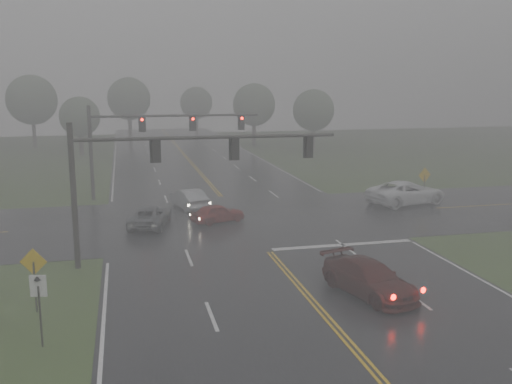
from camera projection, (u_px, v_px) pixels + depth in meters
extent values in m
plane|color=#30451D|center=(378.00, 377.00, 18.35)|extent=(180.00, 180.00, 0.00)
cube|color=black|center=(247.00, 226.00, 37.46)|extent=(18.00, 160.00, 0.02)
cube|color=black|center=(241.00, 219.00, 39.37)|extent=(120.00, 14.00, 0.02)
cube|color=silver|center=(343.00, 245.00, 33.11)|extent=(8.50, 0.50, 0.01)
imported|color=#3B0C0A|center=(368.00, 295.00, 25.45)|extent=(3.43, 5.54, 1.50)
imported|color=maroon|center=(218.00, 222.00, 38.51)|extent=(3.95, 2.63, 1.25)
imported|color=#9DA0A4|center=(189.00, 209.00, 42.66)|extent=(2.63, 4.76, 1.49)
imported|color=#4C4E52|center=(151.00, 226.00, 37.47)|extent=(3.38, 5.18, 1.32)
imported|color=white|center=(406.00, 204.00, 44.32)|extent=(6.89, 4.39, 1.77)
cylinder|color=black|center=(74.00, 197.00, 28.39)|extent=(0.29, 0.29, 7.40)
cylinder|color=black|center=(70.00, 139.00, 27.84)|extent=(0.19, 0.19, 0.82)
cylinder|color=black|center=(209.00, 137.00, 29.38)|extent=(13.65, 0.19, 0.19)
cube|color=black|center=(155.00, 151.00, 28.89)|extent=(0.35, 0.29, 1.08)
cube|color=black|center=(155.00, 150.00, 29.04)|extent=(0.57, 0.03, 1.28)
cube|color=black|center=(235.00, 149.00, 29.80)|extent=(0.35, 0.29, 1.08)
cube|color=black|center=(234.00, 148.00, 29.96)|extent=(0.57, 0.03, 1.28)
cube|color=black|center=(309.00, 147.00, 30.72)|extent=(0.35, 0.29, 1.08)
cube|color=black|center=(308.00, 146.00, 30.88)|extent=(0.57, 0.03, 1.28)
cylinder|color=black|center=(91.00, 153.00, 45.12)|extent=(0.29, 0.29, 7.53)
cylinder|color=black|center=(89.00, 116.00, 44.56)|extent=(0.19, 0.19, 0.84)
cylinder|color=black|center=(176.00, 116.00, 46.09)|extent=(13.56, 0.19, 0.19)
cube|color=black|center=(142.00, 124.00, 45.60)|extent=(0.36, 0.29, 1.10)
cube|color=black|center=(142.00, 124.00, 45.76)|extent=(0.58, 0.03, 1.31)
cylinder|color=#FF0C05|center=(142.00, 120.00, 45.37)|extent=(0.23, 0.06, 0.23)
cube|color=black|center=(193.00, 123.00, 46.51)|extent=(0.36, 0.29, 1.10)
cube|color=black|center=(193.00, 123.00, 46.67)|extent=(0.58, 0.03, 1.31)
cylinder|color=#FF0C05|center=(193.00, 119.00, 46.28)|extent=(0.23, 0.06, 0.23)
cube|color=black|center=(242.00, 122.00, 47.42)|extent=(0.36, 0.29, 1.10)
cube|color=black|center=(241.00, 122.00, 47.58)|extent=(0.58, 0.03, 1.31)
cylinder|color=#FF0C05|center=(242.00, 118.00, 47.19)|extent=(0.23, 0.06, 0.23)
cylinder|color=black|center=(35.00, 287.00, 23.34)|extent=(0.07, 0.07, 2.16)
cube|color=gold|center=(33.00, 262.00, 23.16)|extent=(1.11, 0.33, 1.13)
cylinder|color=black|center=(40.00, 317.00, 20.25)|extent=(0.07, 0.07, 2.29)
cube|color=silver|center=(38.00, 286.00, 20.06)|extent=(0.59, 0.17, 0.80)
cube|color=black|center=(38.00, 286.00, 20.09)|extent=(0.10, 0.04, 0.45)
cylinder|color=black|center=(424.00, 189.00, 44.23)|extent=(0.07, 0.07, 2.25)
cube|color=gold|center=(425.00, 175.00, 44.04)|extent=(1.16, 0.29, 1.18)
cylinder|color=#342A22|center=(81.00, 144.00, 73.27)|extent=(0.58, 0.58, 2.87)
sphere|color=#3E5236|center=(80.00, 117.00, 72.60)|extent=(5.11, 5.11, 5.11)
cylinder|color=#342A22|center=(254.00, 134.00, 84.07)|extent=(0.58, 0.58, 3.50)
sphere|color=#3E5236|center=(254.00, 105.00, 83.25)|extent=(6.22, 6.22, 6.22)
cylinder|color=#342A22|center=(130.00, 128.00, 92.14)|extent=(0.62, 0.62, 3.85)
sphere|color=#3E5236|center=(129.00, 99.00, 91.25)|extent=(6.84, 6.84, 6.84)
cylinder|color=#342A22|center=(313.00, 139.00, 78.55)|extent=(0.57, 0.57, 3.20)
sphere|color=#3E5236|center=(314.00, 110.00, 77.81)|extent=(5.69, 5.69, 5.69)
cylinder|color=#342A22|center=(34.00, 134.00, 81.22)|extent=(0.51, 0.51, 3.95)
sphere|color=#3E5236|center=(32.00, 100.00, 80.30)|extent=(7.02, 7.02, 7.02)
cylinder|color=#342A22|center=(197.00, 125.00, 102.78)|extent=(0.58, 0.58, 3.25)
sphere|color=#3E5236|center=(196.00, 103.00, 102.02)|extent=(5.78, 5.78, 5.78)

